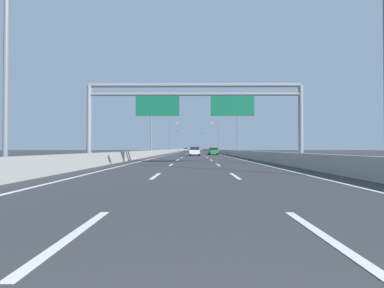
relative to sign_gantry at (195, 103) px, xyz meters
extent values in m
plane|color=#38383A|center=(0.00, 78.09, -4.83)|extent=(260.00, 260.00, 0.00)
cube|color=white|center=(-1.80, -18.41, -4.83)|extent=(0.16, 3.00, 0.01)
cube|color=white|center=(-1.80, -9.41, -4.83)|extent=(0.16, 3.00, 0.01)
cube|color=white|center=(-1.80, -0.41, -4.83)|extent=(0.16, 3.00, 0.01)
cube|color=white|center=(-1.80, 8.59, -4.83)|extent=(0.16, 3.00, 0.01)
cube|color=white|center=(-1.80, 17.59, -4.83)|extent=(0.16, 3.00, 0.01)
cube|color=white|center=(-1.80, 26.59, -4.83)|extent=(0.16, 3.00, 0.01)
cube|color=white|center=(-1.80, 35.59, -4.83)|extent=(0.16, 3.00, 0.01)
cube|color=white|center=(-1.80, 44.59, -4.83)|extent=(0.16, 3.00, 0.01)
cube|color=white|center=(-1.80, 53.59, -4.83)|extent=(0.16, 3.00, 0.01)
cube|color=white|center=(-1.80, 62.59, -4.83)|extent=(0.16, 3.00, 0.01)
cube|color=white|center=(-1.80, 71.59, -4.83)|extent=(0.16, 3.00, 0.01)
cube|color=white|center=(-1.80, 80.59, -4.83)|extent=(0.16, 3.00, 0.01)
cube|color=white|center=(-1.80, 89.59, -4.83)|extent=(0.16, 3.00, 0.01)
cube|color=white|center=(-1.80, 98.59, -4.83)|extent=(0.16, 3.00, 0.01)
cube|color=white|center=(-1.80, 107.59, -4.83)|extent=(0.16, 3.00, 0.01)
cube|color=white|center=(-1.80, 116.59, -4.83)|extent=(0.16, 3.00, 0.01)
cube|color=white|center=(-1.80, 125.59, -4.83)|extent=(0.16, 3.00, 0.01)
cube|color=white|center=(-1.80, 134.59, -4.83)|extent=(0.16, 3.00, 0.01)
cube|color=white|center=(1.80, -18.41, -4.83)|extent=(0.16, 3.00, 0.01)
cube|color=white|center=(1.80, -9.41, -4.83)|extent=(0.16, 3.00, 0.01)
cube|color=white|center=(1.80, -0.41, -4.83)|extent=(0.16, 3.00, 0.01)
cube|color=white|center=(1.80, 8.59, -4.83)|extent=(0.16, 3.00, 0.01)
cube|color=white|center=(1.80, 17.59, -4.83)|extent=(0.16, 3.00, 0.01)
cube|color=white|center=(1.80, 26.59, -4.83)|extent=(0.16, 3.00, 0.01)
cube|color=white|center=(1.80, 35.59, -4.83)|extent=(0.16, 3.00, 0.01)
cube|color=white|center=(1.80, 44.59, -4.83)|extent=(0.16, 3.00, 0.01)
cube|color=white|center=(1.80, 53.59, -4.83)|extent=(0.16, 3.00, 0.01)
cube|color=white|center=(1.80, 62.59, -4.83)|extent=(0.16, 3.00, 0.01)
cube|color=white|center=(1.80, 71.59, -4.83)|extent=(0.16, 3.00, 0.01)
cube|color=white|center=(1.80, 80.59, -4.83)|extent=(0.16, 3.00, 0.01)
cube|color=white|center=(1.80, 89.59, -4.83)|extent=(0.16, 3.00, 0.01)
cube|color=white|center=(1.80, 98.59, -4.83)|extent=(0.16, 3.00, 0.01)
cube|color=white|center=(1.80, 107.59, -4.83)|extent=(0.16, 3.00, 0.01)
cube|color=white|center=(1.80, 116.59, -4.83)|extent=(0.16, 3.00, 0.01)
cube|color=white|center=(1.80, 125.59, -4.83)|extent=(0.16, 3.00, 0.01)
cube|color=white|center=(1.80, 134.59, -4.83)|extent=(0.16, 3.00, 0.01)
cube|color=white|center=(-5.25, 66.09, -4.83)|extent=(0.16, 176.00, 0.01)
cube|color=white|center=(5.25, 66.09, -4.83)|extent=(0.16, 176.00, 0.01)
cube|color=#9E9E99|center=(-6.90, 88.09, -4.36)|extent=(0.45, 220.00, 0.95)
cube|color=#9E9E99|center=(6.90, 88.09, -4.36)|extent=(0.45, 220.00, 0.95)
cylinder|color=gray|center=(-8.27, 0.00, -1.73)|extent=(0.36, 0.36, 6.20)
cylinder|color=gray|center=(8.26, 0.00, -1.73)|extent=(0.36, 0.36, 6.20)
cylinder|color=gray|center=(0.00, 0.00, 1.37)|extent=(16.53, 0.32, 0.32)
cylinder|color=gray|center=(0.00, 0.00, 0.67)|extent=(16.53, 0.26, 0.26)
cylinder|color=gray|center=(-6.89, 0.00, 1.02)|extent=(0.74, 0.10, 0.74)
cylinder|color=gray|center=(-4.14, 0.00, 1.02)|extent=(0.74, 0.10, 0.74)
cylinder|color=gray|center=(-1.38, 0.00, 1.02)|extent=(0.74, 0.10, 0.74)
cylinder|color=gray|center=(1.37, 0.00, 1.02)|extent=(0.74, 0.10, 0.74)
cylinder|color=gray|center=(4.13, 0.00, 1.02)|extent=(0.74, 0.10, 0.74)
cylinder|color=gray|center=(6.88, 0.00, 1.02)|extent=(0.74, 0.10, 0.74)
cube|color=#0F5B3D|center=(-2.91, 0.00, -0.23)|extent=(3.40, 0.12, 1.60)
cube|color=#0F5B3D|center=(2.94, 0.00, -0.23)|extent=(3.40, 0.12, 1.60)
cylinder|color=slate|center=(-7.70, -10.91, -0.08)|extent=(0.20, 0.20, 9.50)
cylinder|color=slate|center=(-7.70, 28.94, -0.08)|extent=(0.20, 0.20, 9.50)
cylinder|color=slate|center=(-6.60, 28.94, 4.52)|extent=(2.20, 0.12, 0.12)
cube|color=#F2EAC6|center=(-5.50, 28.94, 4.42)|extent=(0.56, 0.28, 0.20)
cylinder|color=slate|center=(7.70, 28.94, -0.08)|extent=(0.20, 0.20, 9.50)
cylinder|color=slate|center=(6.60, 28.94, 4.52)|extent=(2.20, 0.12, 0.12)
cube|color=#F2EAC6|center=(5.50, 28.94, 4.42)|extent=(0.56, 0.28, 0.20)
cylinder|color=slate|center=(-7.70, 68.80, -0.08)|extent=(0.20, 0.20, 9.50)
cylinder|color=slate|center=(-6.60, 68.80, 4.52)|extent=(2.20, 0.12, 0.12)
cube|color=#F2EAC6|center=(-5.50, 68.80, 4.42)|extent=(0.56, 0.28, 0.20)
cylinder|color=slate|center=(7.70, 68.80, -0.08)|extent=(0.20, 0.20, 9.50)
cylinder|color=slate|center=(6.60, 68.80, 4.52)|extent=(2.20, 0.12, 0.12)
cube|color=#F2EAC6|center=(5.50, 68.80, 4.42)|extent=(0.56, 0.28, 0.20)
cylinder|color=slate|center=(-7.70, 108.65, -0.08)|extent=(0.20, 0.20, 9.50)
cylinder|color=slate|center=(-6.60, 108.65, 4.52)|extent=(2.20, 0.12, 0.12)
cube|color=#F2EAC6|center=(-5.50, 108.65, 4.42)|extent=(0.56, 0.28, 0.20)
cylinder|color=slate|center=(7.70, 108.65, -0.08)|extent=(0.20, 0.20, 9.50)
cylinder|color=slate|center=(6.60, 108.65, 4.52)|extent=(2.20, 0.12, 0.12)
cube|color=#F2EAC6|center=(5.50, 108.65, 4.42)|extent=(0.56, 0.28, 0.20)
cube|color=black|center=(-0.01, 68.87, -4.17)|extent=(1.87, 4.37, 0.70)
cube|color=black|center=(-0.01, 68.71, -3.57)|extent=(1.64, 1.93, 0.49)
cylinder|color=black|center=(-0.83, 70.50, -4.51)|extent=(0.22, 0.64, 0.64)
cylinder|color=black|center=(0.81, 70.50, -4.51)|extent=(0.22, 0.64, 0.64)
cylinder|color=black|center=(-0.83, 67.23, -4.51)|extent=(0.22, 0.64, 0.64)
cylinder|color=black|center=(0.81, 67.23, -4.51)|extent=(0.22, 0.64, 0.64)
cube|color=#A8ADB2|center=(-3.85, 114.99, -4.19)|extent=(1.88, 4.60, 0.65)
cube|color=black|center=(-3.85, 115.22, -3.60)|extent=(1.66, 2.12, 0.53)
cylinder|color=black|center=(-4.68, 116.73, -4.51)|extent=(0.22, 0.64, 0.64)
cylinder|color=black|center=(-3.02, 116.73, -4.51)|extent=(0.22, 0.64, 0.64)
cylinder|color=black|center=(-4.68, 113.24, -4.51)|extent=(0.22, 0.64, 0.64)
cylinder|color=black|center=(-3.02, 113.24, -4.51)|extent=(0.22, 0.64, 0.64)
cube|color=silver|center=(0.05, 27.75, -4.18)|extent=(1.73, 4.56, 0.68)
cube|color=black|center=(0.05, 27.12, -3.57)|extent=(1.53, 2.09, 0.53)
cylinder|color=black|center=(-0.70, 29.47, -4.51)|extent=(0.22, 0.64, 0.64)
cylinder|color=black|center=(0.81, 29.47, -4.51)|extent=(0.22, 0.64, 0.64)
cylinder|color=black|center=(-0.70, 26.02, -4.51)|extent=(0.22, 0.64, 0.64)
cylinder|color=black|center=(0.81, 26.02, -4.51)|extent=(0.22, 0.64, 0.64)
cube|color=#1E7A38|center=(3.84, 35.57, -4.20)|extent=(1.87, 4.69, 0.62)
cube|color=black|center=(3.84, 35.31, -3.66)|extent=(1.65, 2.18, 0.47)
cylinder|color=black|center=(3.01, 37.37, -4.51)|extent=(0.22, 0.64, 0.64)
cylinder|color=black|center=(4.66, 37.37, -4.51)|extent=(0.22, 0.64, 0.64)
cylinder|color=black|center=(3.01, 33.78, -4.51)|extent=(0.22, 0.64, 0.64)
cylinder|color=black|center=(4.66, 33.78, -4.51)|extent=(0.22, 0.64, 0.64)
cube|color=orange|center=(0.09, 94.32, -4.21)|extent=(1.81, 4.17, 0.60)
cube|color=black|center=(0.09, 94.27, -3.69)|extent=(1.59, 1.85, 0.45)
cylinder|color=black|center=(-0.70, 95.86, -4.51)|extent=(0.22, 0.64, 0.64)
cylinder|color=black|center=(0.88, 95.86, -4.51)|extent=(0.22, 0.64, 0.64)
cylinder|color=black|center=(-0.70, 92.79, -4.51)|extent=(0.22, 0.64, 0.64)
cylinder|color=black|center=(0.88, 92.79, -4.51)|extent=(0.22, 0.64, 0.64)
camera|label=1|loc=(-0.06, -22.60, -3.58)|focal=27.17mm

